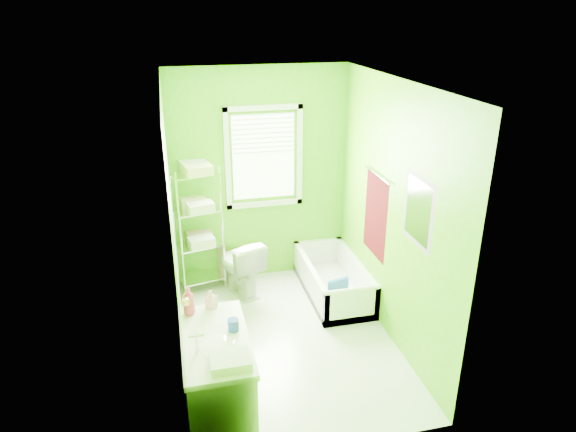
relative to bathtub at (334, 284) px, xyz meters
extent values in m
plane|color=silver|center=(-0.73, -0.73, -0.14)|extent=(2.90, 2.90, 0.00)
cube|color=#4AA007|center=(-0.73, 0.72, 1.16)|extent=(2.10, 0.04, 2.60)
cube|color=#4AA007|center=(-0.73, -2.18, 1.16)|extent=(2.10, 0.04, 2.60)
cube|color=#4AA007|center=(-1.78, -0.73, 1.16)|extent=(0.04, 2.90, 2.60)
cube|color=#4AA007|center=(0.32, -0.73, 1.16)|extent=(0.04, 2.90, 2.60)
cube|color=white|center=(-0.73, -0.73, 2.46)|extent=(2.10, 2.90, 0.04)
cube|color=white|center=(-0.68, 0.71, 1.41)|extent=(0.74, 0.01, 1.01)
cube|color=white|center=(-0.68, 0.69, 0.83)|extent=(0.92, 0.05, 0.06)
cube|color=white|center=(-0.68, 0.69, 1.99)|extent=(0.92, 0.05, 0.06)
cube|color=white|center=(-1.11, 0.69, 1.41)|extent=(0.06, 0.05, 1.22)
cube|color=white|center=(-0.25, 0.69, 1.41)|extent=(0.06, 0.05, 1.22)
cube|color=white|center=(-0.68, 0.68, 1.70)|extent=(0.72, 0.02, 0.50)
cube|color=white|center=(-1.77, -1.73, 0.86)|extent=(0.02, 0.80, 2.00)
sphere|color=gold|center=(-1.73, -1.40, 0.86)|extent=(0.07, 0.07, 0.07)
cube|color=#47080A|center=(0.30, -0.38, 1.01)|extent=(0.02, 0.58, 0.90)
cylinder|color=silver|center=(0.29, -0.38, 1.46)|extent=(0.02, 0.62, 0.02)
cube|color=#CC5972|center=(0.30, -1.28, 1.41)|extent=(0.02, 0.54, 0.64)
cube|color=white|center=(0.30, -1.28, 1.41)|extent=(0.01, 0.44, 0.54)
cube|color=white|center=(0.00, 0.04, -0.10)|extent=(0.63, 1.35, 0.09)
cube|color=white|center=(-0.28, 0.04, 0.06)|extent=(0.06, 1.35, 0.41)
cube|color=white|center=(0.28, 0.04, 0.06)|extent=(0.06, 1.35, 0.41)
cube|color=white|center=(0.00, -0.60, 0.06)|extent=(0.63, 0.06, 0.41)
cube|color=white|center=(0.00, 0.69, 0.06)|extent=(0.63, 0.06, 0.41)
cylinder|color=white|center=(0.00, -0.60, 0.27)|extent=(0.63, 0.06, 0.06)
cylinder|color=#135AB2|center=(0.00, -0.38, -0.02)|extent=(0.36, 0.36, 0.06)
cylinder|color=yellow|center=(0.00, -0.38, 0.04)|extent=(0.34, 0.34, 0.05)
cube|color=#135AB2|center=(-0.04, -0.25, 0.10)|extent=(0.25, 0.11, 0.23)
imported|color=white|center=(-1.07, 0.34, 0.21)|extent=(0.60, 0.78, 0.70)
cube|color=white|center=(-1.53, -1.63, 0.22)|extent=(0.50, 1.00, 0.73)
cube|color=silver|center=(-1.53, -1.63, 0.61)|extent=(0.53, 1.03, 0.05)
ellipsoid|color=white|center=(-1.51, -1.77, 0.61)|extent=(0.35, 0.45, 0.12)
cylinder|color=silver|center=(-1.68, -1.77, 0.71)|extent=(0.03, 0.03, 0.16)
cylinder|color=silver|center=(-1.68, -1.77, 0.78)|extent=(0.12, 0.02, 0.02)
imported|color=#CF3D67|center=(-1.71, -1.23, 0.77)|extent=(0.13, 0.13, 0.26)
imported|color=pink|center=(-1.52, -1.18, 0.72)|extent=(0.11, 0.11, 0.17)
cylinder|color=#1A38A9|center=(-1.38, -1.56, 0.69)|extent=(0.09, 0.09, 0.10)
cube|color=silver|center=(-1.46, -1.99, 0.68)|extent=(0.30, 0.23, 0.07)
cylinder|color=silver|center=(-1.72, 0.34, 0.64)|extent=(0.02, 0.02, 1.56)
cylinder|color=silver|center=(-1.78, 0.63, 0.64)|extent=(0.02, 0.02, 1.56)
cylinder|color=silver|center=(-1.23, 0.44, 0.64)|extent=(0.02, 0.02, 1.56)
cylinder|color=silver|center=(-1.30, 0.74, 0.64)|extent=(0.02, 0.02, 1.56)
cube|color=silver|center=(-1.51, 0.54, 0.01)|extent=(0.57, 0.42, 0.02)
cube|color=silver|center=(-1.51, 0.54, 0.44)|extent=(0.57, 0.42, 0.02)
cube|color=silver|center=(-1.51, 0.54, 0.88)|extent=(0.57, 0.42, 0.02)
cube|color=silver|center=(-1.51, 0.54, 1.32)|extent=(0.57, 0.42, 0.02)
cube|color=#E1D989|center=(-1.46, 0.45, 1.38)|extent=(0.33, 0.25, 0.11)
cube|color=silver|center=(-1.51, 0.66, 1.38)|extent=(0.33, 0.25, 0.11)
cube|color=silver|center=(-1.47, 0.45, 0.94)|extent=(0.33, 0.25, 0.11)
cube|color=#E1D989|center=(-1.54, 0.65, 0.94)|extent=(0.33, 0.25, 0.11)
cube|color=silver|center=(-1.49, 0.46, 0.51)|extent=(0.33, 0.25, 0.11)
cube|color=#ECA1BD|center=(-1.51, 0.67, 0.51)|extent=(0.33, 0.25, 0.11)
cube|color=#ECA1BD|center=(-1.26, 0.59, 0.18)|extent=(0.08, 0.27, 0.49)
camera|label=1|loc=(-1.75, -5.03, 3.06)|focal=32.00mm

